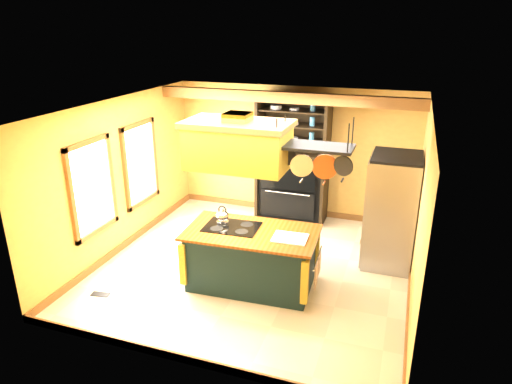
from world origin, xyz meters
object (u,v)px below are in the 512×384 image
Objects in this scene: refrigerator at (391,213)px; range_hood at (238,144)px; pot_rack at (314,153)px; hutch at (293,174)px; kitchen_island at (252,258)px.

range_hood is at bearing -146.17° from refrigerator.
pot_rack is 2.21m from refrigerator.
refrigerator is at bearing 33.83° from range_hood.
hutch is (0.11, 2.77, -1.30)m from range_hood.
range_hood reaches higher than hutch.
refrigerator reaches higher than kitchen_island.
pot_rack is at bearing 0.15° from range_hood.
range_hood reaches higher than kitchen_island.
kitchen_island is 1.10× the size of refrigerator.
pot_rack is (0.91, 0.00, 1.75)m from kitchen_island.
kitchen_island is at bearing -179.85° from pot_rack.
kitchen_island is at bearing -88.26° from hutch.
pot_rack reaches higher than hutch.
kitchen_island is 2.81m from hutch.
kitchen_island is 1.80m from range_hood.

